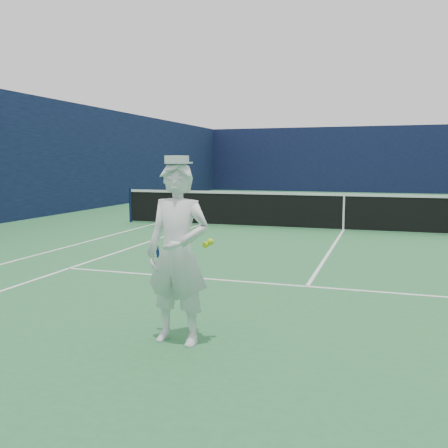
# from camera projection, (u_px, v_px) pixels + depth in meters

# --- Properties ---
(ground) EXTENTS (80.00, 80.00, 0.00)m
(ground) POSITION_uv_depth(u_px,v_px,m) (343.00, 231.00, 13.41)
(ground) COLOR #296C3A
(ground) RESTS_ON ground
(court_markings) EXTENTS (11.03, 23.83, 0.01)m
(court_markings) POSITION_uv_depth(u_px,v_px,m) (343.00, 231.00, 13.41)
(court_markings) COLOR white
(court_markings) RESTS_ON ground
(windscreen_fence) EXTENTS (20.12, 36.12, 4.00)m
(windscreen_fence) POSITION_uv_depth(u_px,v_px,m) (345.00, 156.00, 13.16)
(windscreen_fence) COLOR #0E1333
(windscreen_fence) RESTS_ON ground
(tennis_net) EXTENTS (12.88, 0.09, 1.07)m
(tennis_net) POSITION_uv_depth(u_px,v_px,m) (344.00, 210.00, 13.34)
(tennis_net) COLOR #141E4C
(tennis_net) RESTS_ON ground
(tennis_player) EXTENTS (0.76, 0.51, 1.89)m
(tennis_player) POSITION_uv_depth(u_px,v_px,m) (178.00, 253.00, 5.00)
(tennis_player) COLOR white
(tennis_player) RESTS_ON ground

